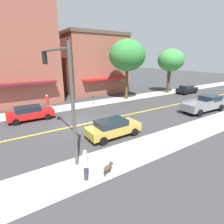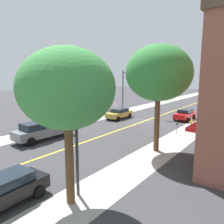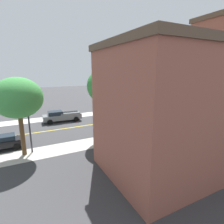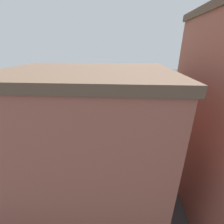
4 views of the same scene
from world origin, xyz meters
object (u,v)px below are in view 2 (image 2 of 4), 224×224
object	(u,v)px
red_sedan_left_curb	(185,114)
gold_sedan_right_curb	(119,113)
traffic_light_mast	(132,84)
street_lamp	(76,114)
grey_pickup_truck	(43,130)
fire_hydrant	(192,121)
black_sedan_left_curb	(4,190)
street_tree_right_corner	(67,89)
parking_meter	(177,127)
pedestrian_red_shirt	(202,118)
pedestrian_white_shirt	(115,107)
small_dog	(110,111)
street_tree_left_near	(159,73)

from	to	relation	value
red_sedan_left_curb	gold_sedan_right_curb	bearing A→B (deg)	-56.77
traffic_light_mast	red_sedan_left_curb	size ratio (longest dim) A/B	1.57
street_lamp	grey_pickup_truck	distance (m)	11.71
fire_hydrant	black_sedan_left_curb	xyz separation A→B (m)	(1.82, 23.26, 0.39)
street_tree_right_corner	parking_meter	bearing A→B (deg)	-88.64
red_sedan_left_curb	gold_sedan_right_curb	distance (m)	9.30
pedestrian_red_shirt	grey_pickup_truck	bearing A→B (deg)	115.63
gold_sedan_right_curb	grey_pickup_truck	xyz separation A→B (m)	(0.08, 12.93, 0.16)
street_tree_right_corner	pedestrian_white_shirt	size ratio (longest dim) A/B	4.37
pedestrian_white_shirt	small_dog	size ratio (longest dim) A/B	2.20
street_tree_left_near	traffic_light_mast	xyz separation A→B (m)	(10.54, -13.09, -1.67)
red_sedan_left_curb	black_sedan_left_curb	bearing A→B (deg)	0.33
pedestrian_white_shirt	grey_pickup_truck	bearing A→B (deg)	72.98
street_tree_left_near	black_sedan_left_curb	size ratio (longest dim) A/B	2.00
street_tree_left_near	street_tree_right_corner	xyz separation A→B (m)	(0.06, 9.52, -0.75)
pedestrian_white_shirt	small_dog	distance (m)	1.37
red_sedan_left_curb	pedestrian_red_shirt	world-z (taller)	pedestrian_red_shirt
traffic_light_mast	street_lamp	distance (m)	24.19
parking_meter	street_lamp	distance (m)	15.18
pedestrian_red_shirt	small_dog	distance (m)	14.75
traffic_light_mast	gold_sedan_right_curb	world-z (taller)	traffic_light_mast
fire_hydrant	small_dog	bearing A→B (deg)	-1.38
grey_pickup_truck	pedestrian_white_shirt	size ratio (longest dim) A/B	3.50
red_sedan_left_curb	small_dog	bearing A→B (deg)	-79.05
fire_hydrant	parking_meter	distance (m)	5.71
parking_meter	gold_sedan_right_curb	xyz separation A→B (m)	(9.78, -3.15, -0.08)
street_tree_right_corner	gold_sedan_right_curb	xyz separation A→B (m)	(10.15, -18.63, -4.91)
gold_sedan_right_curb	pedestrian_red_shirt	distance (m)	11.12
parking_meter	gold_sedan_right_curb	bearing A→B (deg)	-17.88
traffic_light_mast	pedestrian_white_shirt	bearing A→B (deg)	177.97
street_tree_left_near	street_lamp	distance (m)	9.05
pedestrian_red_shirt	small_dog	world-z (taller)	pedestrian_red_shirt
street_lamp	black_sedan_left_curb	distance (m)	5.05
black_sedan_left_curb	grey_pickup_truck	distance (m)	11.03
pedestrian_red_shirt	pedestrian_white_shirt	distance (m)	14.60
red_sedan_left_curb	pedestrian_white_shirt	size ratio (longest dim) A/B	2.55
gold_sedan_right_curb	red_sedan_left_curb	bearing A→B (deg)	122.37
pedestrian_red_shirt	parking_meter	bearing A→B (deg)	140.46
street_tree_left_near	black_sedan_left_curb	xyz separation A→B (m)	(2.47, 11.61, -5.65)
street_tree_left_near	pedestrian_red_shirt	bearing A→B (deg)	-92.96
parking_meter	black_sedan_left_curb	size ratio (longest dim) A/B	0.29
black_sedan_left_curb	small_dog	xyz separation A→B (m)	(11.65, -23.58, -0.39)
parking_meter	red_sedan_left_curb	xyz separation A→B (m)	(1.96, -8.18, -0.06)
gold_sedan_right_curb	grey_pickup_truck	world-z (taller)	grey_pickup_truck
street_lamp	gold_sedan_right_curb	distance (m)	20.80
street_tree_right_corner	small_dog	distance (m)	26.22
fire_hydrant	gold_sedan_right_curb	size ratio (longest dim) A/B	0.18
grey_pickup_truck	pedestrian_red_shirt	bearing A→B (deg)	147.31
black_sedan_left_curb	pedestrian_white_shirt	bearing A→B (deg)	-157.86
traffic_light_mast	black_sedan_left_curb	bearing A→B (deg)	-71.92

